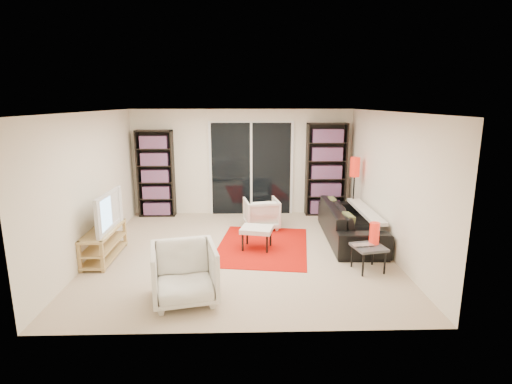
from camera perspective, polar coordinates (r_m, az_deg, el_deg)
The scene contains 20 objects.
floor at distance 7.05m, azimuth -1.98°, elevation -8.51°, with size 5.00×5.00×0.00m, color beige.
wall_back at distance 9.17m, azimuth -1.95°, elevation 4.26°, with size 5.00×0.02×2.40m, color white.
wall_front at distance 4.29m, azimuth -2.30°, elevation -5.71°, with size 5.00×0.02×2.40m, color white.
wall_left at distance 7.18m, azimuth -22.45°, elevation 0.89°, with size 0.02×5.00×2.40m, color white.
wall_right at distance 7.14m, azimuth 18.44°, elevation 1.14°, with size 0.02×5.00×2.40m, color white.
ceiling at distance 6.57m, azimuth -2.15°, elevation 11.39°, with size 5.00×5.00×0.02m, color white.
sliding_door at distance 9.16m, azimuth -0.69°, elevation 3.30°, with size 1.92×0.08×2.16m.
bookshelf_left at distance 9.26m, azimuth -14.12°, elevation 2.55°, with size 0.80×0.30×1.95m.
bookshelf_right at distance 9.21m, azimuth 9.97°, elevation 3.17°, with size 0.90×0.30×2.10m.
tv_stand at distance 7.15m, azimuth -20.88°, elevation -6.82°, with size 0.40×1.25×0.50m.
tv at distance 6.99m, azimuth -21.08°, elevation -2.57°, with size 1.09×0.14×0.63m, color black.
rug at distance 7.29m, azimuth 0.95°, elevation -7.72°, with size 1.58×2.14×0.01m, color #C20F05.
sofa at distance 7.75m, azimuth 13.35°, elevation -4.26°, with size 2.28×0.89×0.67m, color black.
armchair_back at distance 8.21m, azimuth 0.77°, elevation -3.08°, with size 0.67×0.69×0.63m, color silver.
armchair_front at distance 5.37m, azimuth -10.21°, elevation -11.36°, with size 0.82×0.84×0.76m, color silver.
ottoman at distance 7.06m, azimuth 0.12°, elevation -5.50°, with size 0.63×0.55×0.40m.
side_table at distance 6.42m, azimuth 15.80°, elevation -7.82°, with size 0.53×0.53×0.40m.
laptop at distance 6.34m, azimuth 15.17°, elevation -7.48°, with size 0.33×0.22×0.03m, color silver.
table_lamp at distance 6.47m, azimuth 16.55°, elevation -5.66°, with size 0.15×0.15×0.34m, color red.
floor_lamp at distance 8.40m, azimuth 13.90°, elevation 2.56°, with size 0.22×0.22×1.46m.
Camera 1 is at (0.06, -6.57, 2.56)m, focal length 28.00 mm.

